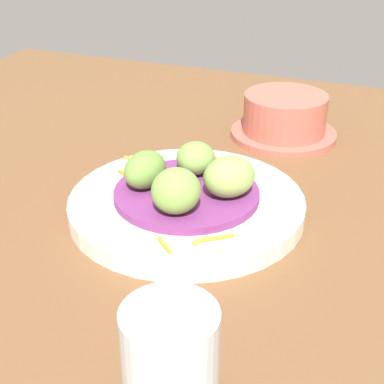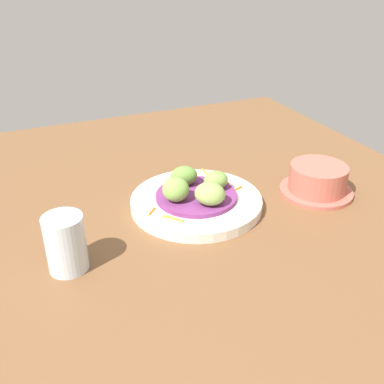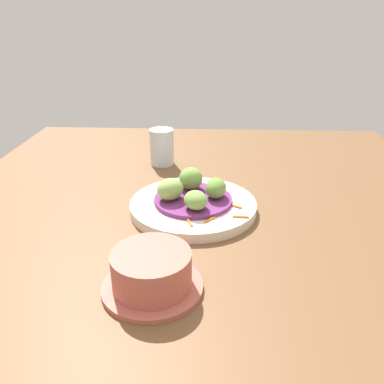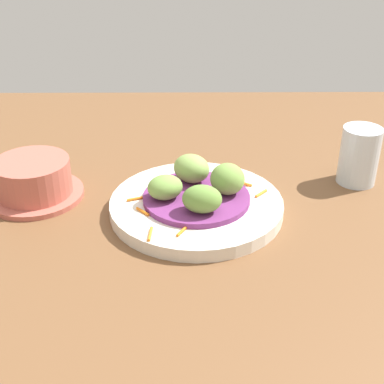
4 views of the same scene
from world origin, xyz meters
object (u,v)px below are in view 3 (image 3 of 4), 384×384
Objects in this scene: guac_scoop_center at (191,178)px; guac_scoop_right at (170,189)px; guac_scoop_back at (196,200)px; main_plate at (193,206)px; guac_scoop_left at (216,188)px; terracotta_bowl at (152,273)px; water_glass at (162,147)px.

guac_scoop_center reaches higher than guac_scoop_right.
main_plate is at bearing -171.30° from guac_scoop_back.
guac_scoop_left is at bearing 98.70° from guac_scoop_right.
water_glass reaches higher than terracotta_bowl.
guac_scoop_center is 0.89× the size of guac_scoop_right.
main_plate is 5.06× the size of guac_scoop_center.
main_plate is at bearing 98.70° from guac_scoop_right.
guac_scoop_right is at bearing 10.31° from water_glass.
main_plate is 5.81cm from guac_scoop_left.
main_plate is 6.03cm from guac_scoop_center.
guac_scoop_left is 0.59× the size of water_glass.
guac_scoop_center reaches higher than guac_scoop_left.
guac_scoop_back is at bearing 8.70° from guac_scoop_center.
guac_scoop_center is 8.94cm from guac_scoop_back.
water_glass reaches higher than guac_scoop_left.
water_glass is at bearing -151.39° from guac_scoop_left.
terracotta_bowl is (25.08, -9.09, -1.88)cm from guac_scoop_left.
guac_scoop_left is 1.09× the size of guac_scoop_center.
guac_scoop_back is (4.41, 0.67, 3.49)cm from main_plate.
guac_scoop_left is (-0.67, 4.41, 3.72)cm from main_plate.
guac_scoop_left is 6.32cm from guac_scoop_center.
guac_scoop_right is 0.38× the size of terracotta_bowl.
guac_scoop_left is 26.75cm from terracotta_bowl.
guac_scoop_back is 20.77cm from terracotta_bowl.
guac_scoop_back is at bearing 8.70° from main_plate.
water_glass is at bearing -158.11° from guac_scoop_center.
guac_scoop_center reaches higher than terracotta_bowl.
guac_scoop_left is 28.39cm from water_glass.
guac_scoop_center is at bearing -171.30° from main_plate.
main_plate is 1.72× the size of terracotta_bowl.
guac_scoop_left reaches higher than terracotta_bowl.
terracotta_bowl is 1.59× the size of water_glass.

